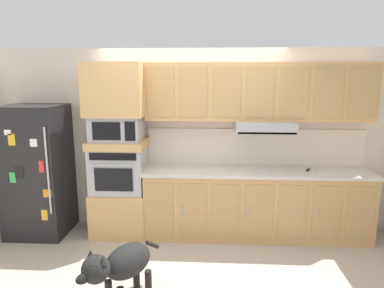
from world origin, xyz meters
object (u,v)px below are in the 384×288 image
at_px(screwdriver, 309,170).
at_px(dog, 121,264).
at_px(microwave, 118,128).
at_px(refrigerator, 37,171).
at_px(built_in_oven, 120,169).

height_order(screwdriver, dog, screwdriver).
bearing_deg(microwave, refrigerator, -176.49).
distance_m(screwdriver, dog, 2.65).
relative_size(built_in_oven, microwave, 1.09).
height_order(built_in_oven, microwave, microwave).
distance_m(refrigerator, microwave, 1.25).
xyz_separation_m(microwave, dog, (0.40, -1.53, -1.05)).
height_order(microwave, dog, microwave).
distance_m(built_in_oven, screwdriver, 2.51).
xyz_separation_m(built_in_oven, microwave, (0.00, -0.00, 0.56)).
height_order(refrigerator, screwdriver, refrigerator).
bearing_deg(refrigerator, built_in_oven, 3.51).
bearing_deg(refrigerator, microwave, 3.51).
bearing_deg(dog, screwdriver, 160.60).
xyz_separation_m(built_in_oven, screwdriver, (2.51, -0.01, 0.03)).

